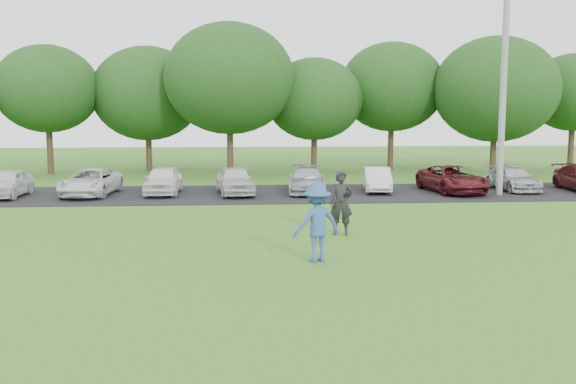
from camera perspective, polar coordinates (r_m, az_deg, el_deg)
The scene contains 7 objects.
ground at distance 15.79m, azimuth 0.93°, elevation -6.30°, with size 100.00×100.00×0.00m, color #397120.
parking_lot at distance 28.56m, azimuth -1.39°, elevation -0.14°, with size 32.00×6.50×0.03m, color black.
utility_pole at distance 29.43m, azimuth 18.64°, elevation 9.95°, with size 0.28×0.28×10.53m, color gray.
frisbee_player at distance 15.76m, azimuth 2.57°, elevation -2.75°, with size 1.41×1.09×2.12m.
camera_bystander at distance 19.15m, azimuth 4.76°, elevation -0.98°, with size 0.76×0.55×1.93m.
parked_cars at distance 28.45m, azimuth -2.31°, elevation 1.05°, with size 30.49×4.63×1.24m.
tree_row at distance 38.17m, azimuth 0.15°, elevation 9.09°, with size 42.39×9.85×8.64m.
Camera 1 is at (-1.38, -15.28, 3.71)m, focal length 40.00 mm.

